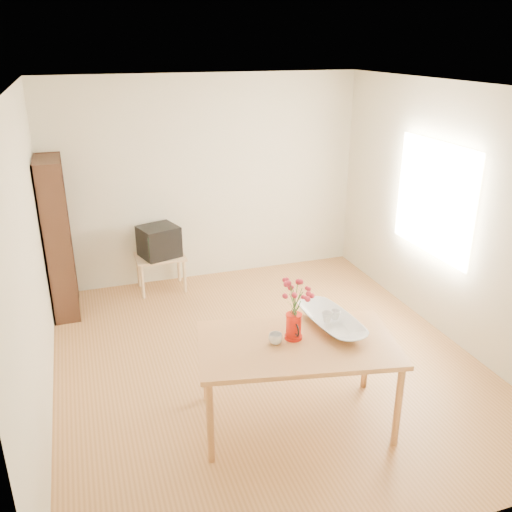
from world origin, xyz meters
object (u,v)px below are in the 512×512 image
object	(u,v)px
table	(297,350)
bowl	(332,299)
television	(159,241)
mug	(276,339)
pitcher	(294,327)

from	to	relation	value
table	bowl	bearing A→B (deg)	34.42
television	bowl	bearing A→B (deg)	-87.33
mug	television	xyz separation A→B (m)	(-0.46, 2.88, -0.14)
mug	television	world-z (taller)	television
bowl	television	size ratio (longest dim) A/B	0.96
bowl	pitcher	bearing A→B (deg)	-166.79
mug	television	bearing A→B (deg)	-91.79
pitcher	mug	distance (m)	0.18
pitcher	mug	xyz separation A→B (m)	(-0.16, -0.03, -0.05)
pitcher	television	world-z (taller)	pitcher
table	mug	xyz separation A→B (m)	(-0.17, 0.04, 0.12)
mug	television	distance (m)	2.92
table	mug	distance (m)	0.21
television	table	bearing A→B (deg)	-95.01
bowl	table	bearing A→B (deg)	-156.78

